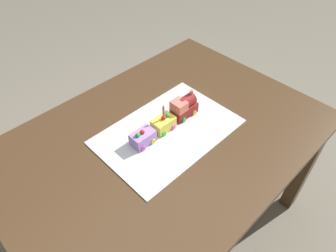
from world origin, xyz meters
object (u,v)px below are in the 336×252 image
at_px(dining_table, 164,153).
at_px(cake_car_flatbed_lemon, 163,124).
at_px(birthday_candle, 163,111).
at_px(cake_car_caboose_lavender, 143,138).
at_px(cake_locomotive, 184,107).

height_order(dining_table, cake_car_flatbed_lemon, cake_car_flatbed_lemon).
xyz_separation_m(dining_table, cake_car_flatbed_lemon, (-0.03, -0.03, 0.14)).
bearing_deg(cake_car_flatbed_lemon, birthday_candle, 180.00).
distance_m(dining_table, birthday_candle, 0.22).
bearing_deg(cake_car_flatbed_lemon, dining_table, 48.66).
distance_m(dining_table, cake_car_caboose_lavender, 0.17).
height_order(cake_car_flatbed_lemon, birthday_candle, birthday_candle).
relative_size(dining_table, cake_locomotive, 10.00).
bearing_deg(cake_car_flatbed_lemon, cake_locomotive, 180.00).
relative_size(cake_car_caboose_lavender, birthday_candle, 1.55).
bearing_deg(cake_car_caboose_lavender, dining_table, 159.45).
xyz_separation_m(dining_table, birthday_candle, (-0.03, -0.03, 0.21)).
bearing_deg(cake_locomotive, dining_table, 11.99).
distance_m(cake_locomotive, birthday_candle, 0.14).
xyz_separation_m(cake_locomotive, birthday_candle, (0.13, 0.00, 0.06)).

